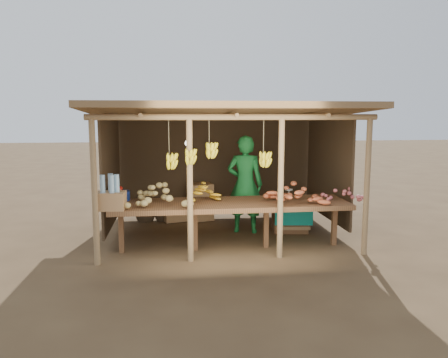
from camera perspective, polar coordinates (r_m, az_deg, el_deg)
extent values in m
plane|color=brown|center=(8.35, 0.00, -7.15)|extent=(60.00, 60.00, 0.00)
cylinder|color=#9A774F|center=(6.68, -16.55, -1.72)|extent=(0.09, 0.09, 2.20)
cylinder|color=#9A774F|center=(7.27, 18.16, -1.01)|extent=(0.09, 0.09, 2.20)
cylinder|color=#9A774F|center=(9.62, -13.62, 1.35)|extent=(0.09, 0.09, 2.20)
cylinder|color=#9A774F|center=(10.04, 10.93, 1.71)|extent=(0.09, 0.09, 2.20)
cylinder|color=#9A774F|center=(6.59, -4.47, -1.54)|extent=(0.09, 0.09, 2.20)
cylinder|color=#9A774F|center=(6.80, 7.41, -1.28)|extent=(0.09, 0.09, 2.20)
cylinder|color=#9A774F|center=(6.56, 1.60, 8.09)|extent=(4.40, 0.09, 0.09)
cylinder|color=#9A774F|center=(9.54, -1.10, 8.15)|extent=(4.40, 0.09, 0.09)
cube|color=olive|center=(8.05, 0.00, 8.77)|extent=(4.70, 3.50, 0.28)
cube|color=#42301E|center=(9.58, -1.07, 2.21)|extent=(4.20, 0.04, 1.98)
cube|color=#42301E|center=(8.33, -14.53, 1.04)|extent=(0.04, 2.40, 1.98)
cube|color=#42301E|center=(8.80, 13.41, 1.45)|extent=(0.04, 2.40, 1.98)
cube|color=brown|center=(7.26, 0.91, -3.34)|extent=(3.90, 1.05, 0.08)
cube|color=brown|center=(7.33, -13.28, -6.66)|extent=(0.08, 0.08, 0.72)
cube|color=brown|center=(7.29, -3.80, -6.53)|extent=(0.08, 0.08, 0.72)
cube|color=brown|center=(7.45, 5.50, -6.22)|extent=(0.08, 0.08, 0.72)
cube|color=brown|center=(7.79, 14.20, -5.80)|extent=(0.08, 0.08, 0.72)
cylinder|color=navy|center=(7.60, -13.85, -2.15)|extent=(0.45, 0.45, 0.16)
cube|color=#A27448|center=(6.88, -14.57, -2.75)|extent=(0.46, 0.37, 0.27)
imported|color=#17682B|center=(8.30, 2.75, -0.69)|extent=(0.77, 0.62, 1.86)
cube|color=brown|center=(8.59, 8.56, -4.76)|extent=(0.70, 0.62, 0.59)
cube|color=#0C8C7B|center=(8.52, 8.61, -2.62)|extent=(0.78, 0.70, 0.06)
cube|color=#A27448|center=(9.32, -3.11, -4.17)|extent=(0.56, 0.49, 0.39)
cube|color=#A27448|center=(9.24, -3.13, -1.81)|extent=(0.56, 0.49, 0.39)
cube|color=#A27448|center=(9.30, -6.42, -4.24)|extent=(0.56, 0.49, 0.39)
ellipsoid|color=#42301E|center=(9.41, -10.26, -3.91)|extent=(0.44, 0.44, 0.59)
ellipsoid|color=#42301E|center=(9.39, -7.83, -3.88)|extent=(0.44, 0.44, 0.59)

